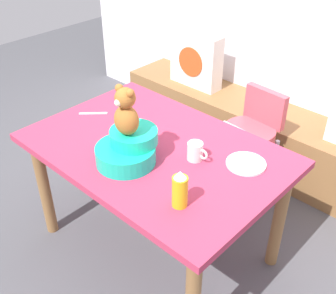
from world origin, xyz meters
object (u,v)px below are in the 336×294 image
(ketchup_bottle, at_px, (180,189))
(pillow_floral_left, at_px, (196,60))
(highchair, at_px, (250,133))
(teddy_bear, at_px, (126,112))
(dining_table, at_px, (155,162))
(dinner_plate_near, at_px, (246,164))
(coffee_mug, at_px, (195,151))
(infant_seat_teal, at_px, (128,149))

(ketchup_bottle, bearing_deg, pillow_floral_left, 127.48)
(highchair, height_order, teddy_bear, teddy_bear)
(dining_table, distance_m, teddy_bear, 0.42)
(pillow_floral_left, distance_m, dinner_plate_near, 1.52)
(teddy_bear, relative_size, dinner_plate_near, 1.25)
(pillow_floral_left, height_order, dinner_plate_near, pillow_floral_left)
(highchair, height_order, coffee_mug, coffee_mug)
(ketchup_bottle, distance_m, coffee_mug, 0.36)
(highchair, bearing_deg, dinner_plate_near, -60.31)
(dining_table, xyz_separation_m, dinner_plate_near, (0.44, 0.20, 0.11))
(dining_table, height_order, ketchup_bottle, ketchup_bottle)
(highchair, xyz_separation_m, coffee_mug, (0.11, -0.71, 0.27))
(highchair, height_order, ketchup_bottle, ketchup_bottle)
(pillow_floral_left, xyz_separation_m, dining_table, (0.71, -1.19, -0.04))
(dinner_plate_near, bearing_deg, dining_table, -156.00)
(pillow_floral_left, bearing_deg, ketchup_bottle, -52.52)
(highchair, bearing_deg, coffee_mug, -80.89)
(infant_seat_teal, bearing_deg, teddy_bear, -90.00)
(ketchup_bottle, bearing_deg, teddy_bear, 169.76)
(teddy_bear, height_order, ketchup_bottle, teddy_bear)
(dining_table, bearing_deg, highchair, 81.80)
(dining_table, bearing_deg, coffee_mug, 14.81)
(teddy_bear, xyz_separation_m, coffee_mug, (0.24, 0.24, -0.23))
(dining_table, xyz_separation_m, teddy_bear, (-0.01, -0.18, 0.38))
(highchair, height_order, infant_seat_teal, infant_seat_teal)
(highchair, distance_m, coffee_mug, 0.77)
(pillow_floral_left, distance_m, coffee_mug, 1.47)
(teddy_bear, height_order, coffee_mug, teddy_bear)
(highchair, height_order, dinner_plate_near, highchair)
(highchair, bearing_deg, pillow_floral_left, 153.10)
(infant_seat_teal, bearing_deg, highchair, 82.66)
(dining_table, relative_size, coffee_mug, 11.37)
(infant_seat_teal, relative_size, ketchup_bottle, 1.78)
(infant_seat_teal, height_order, teddy_bear, teddy_bear)
(teddy_bear, bearing_deg, highchair, 82.66)
(pillow_floral_left, height_order, coffee_mug, pillow_floral_left)
(dining_table, height_order, infant_seat_teal, infant_seat_teal)
(coffee_mug, xyz_separation_m, dinner_plate_near, (0.22, 0.14, -0.04))
(teddy_bear, xyz_separation_m, dinner_plate_near, (0.45, 0.37, -0.27))
(dining_table, height_order, coffee_mug, coffee_mug)
(infant_seat_teal, height_order, dinner_plate_near, infant_seat_teal)
(dining_table, bearing_deg, infant_seat_teal, -93.53)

